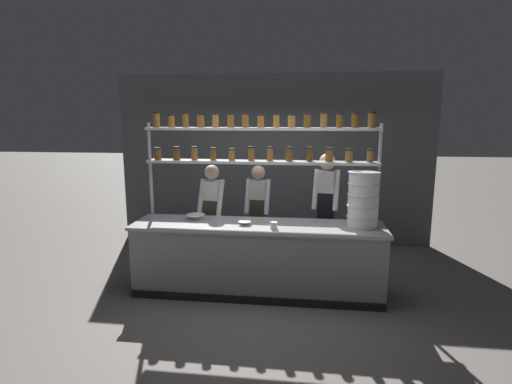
{
  "coord_description": "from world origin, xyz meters",
  "views": [
    {
      "loc": [
        0.59,
        -4.9,
        2.25
      ],
      "look_at": [
        -0.05,
        0.2,
        1.3
      ],
      "focal_mm": 28.0,
      "sensor_mm": 36.0,
      "label": 1
    }
  ],
  "objects": [
    {
      "name": "prep_counter",
      "position": [
        0.0,
        -0.0,
        0.46
      ],
      "size": [
        3.21,
        0.76,
        0.92
      ],
      "color": "gray",
      "rests_on": "ground_plane"
    },
    {
      "name": "prep_bowl_center_front",
      "position": [
        -0.85,
        0.14,
        0.95
      ],
      "size": [
        0.25,
        0.25,
        0.07
      ],
      "color": "white",
      "rests_on": "prep_counter"
    },
    {
      "name": "ground_plane",
      "position": [
        0.0,
        0.0,
        0.0
      ],
      "size": [
        40.0,
        40.0,
        0.0
      ],
      "primitive_type": "plane",
      "color": "slate"
    },
    {
      "name": "chef_left",
      "position": [
        -0.72,
        0.55,
        0.92
      ],
      "size": [
        0.39,
        0.31,
        1.61
      ],
      "rotation": [
        0.0,
        0.0,
        -0.16
      ],
      "color": "black",
      "rests_on": "ground_plane"
    },
    {
      "name": "serving_cup_front",
      "position": [
        0.22,
        -0.2,
        0.96
      ],
      "size": [
        0.09,
        0.09,
        0.09
      ],
      "color": "silver",
      "rests_on": "prep_counter"
    },
    {
      "name": "back_wall",
      "position": [
        0.0,
        2.26,
        1.51
      ],
      "size": [
        5.61,
        0.12,
        3.02
      ],
      "primitive_type": "cube",
      "color": "#4C5156",
      "rests_on": "ground_plane"
    },
    {
      "name": "spice_shelf_unit",
      "position": [
        0.01,
        0.33,
        1.89
      ],
      "size": [
        3.1,
        0.28,
        2.33
      ],
      "color": "#ADAFB5",
      "rests_on": "ground_plane"
    },
    {
      "name": "chef_center",
      "position": [
        -0.09,
        0.78,
        0.9
      ],
      "size": [
        0.38,
        0.29,
        1.58
      ],
      "rotation": [
        0.0,
        0.0,
        -0.08
      ],
      "color": "black",
      "rests_on": "ground_plane"
    },
    {
      "name": "chef_right",
      "position": [
        0.89,
        0.7,
        1.03
      ],
      "size": [
        0.4,
        0.33,
        1.77
      ],
      "rotation": [
        0.0,
        0.0,
        -0.19
      ],
      "color": "black",
      "rests_on": "ground_plane"
    },
    {
      "name": "prep_bowl_near_left",
      "position": [
        -0.16,
        -0.06,
        0.94
      ],
      "size": [
        0.16,
        0.16,
        0.04
      ],
      "color": "silver",
      "rests_on": "prep_counter"
    },
    {
      "name": "container_stack",
      "position": [
        1.3,
        0.03,
        1.27
      ],
      "size": [
        0.39,
        0.39,
        0.69
      ],
      "color": "white",
      "rests_on": "prep_counter"
    }
  ]
}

